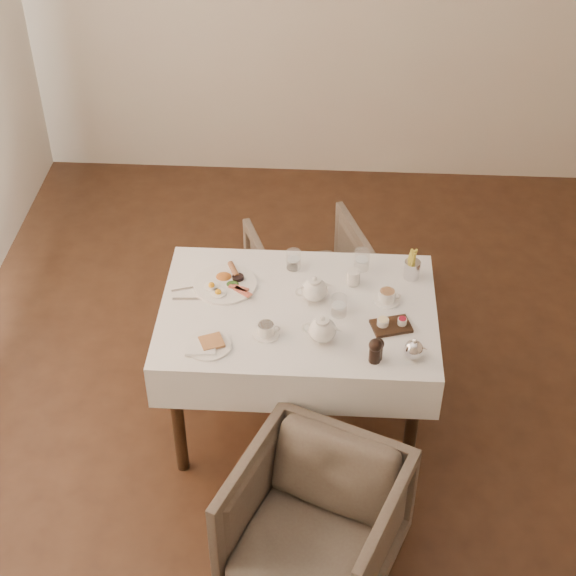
% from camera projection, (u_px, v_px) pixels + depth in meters
% --- Properties ---
extents(table, '(1.28, 0.88, 0.75)m').
position_uv_depth(table, '(298.00, 327.00, 4.14)').
color(table, black).
rests_on(table, ground).
extents(armchair_near, '(0.87, 0.88, 0.61)m').
position_uv_depth(armchair_near, '(315.00, 524.00, 3.69)').
color(armchair_near, brown).
rests_on(armchair_near, ground).
extents(armchair_far, '(0.79, 0.80, 0.57)m').
position_uv_depth(armchair_far, '(309.00, 276.00, 5.01)').
color(armchair_far, brown).
rests_on(armchair_far, ground).
extents(breakfast_plate, '(0.30, 0.30, 0.04)m').
position_uv_depth(breakfast_plate, '(226.00, 283.00, 4.20)').
color(breakfast_plate, white).
rests_on(breakfast_plate, table).
extents(side_plate, '(0.20, 0.20, 0.02)m').
position_uv_depth(side_plate, '(207.00, 345.00, 3.86)').
color(side_plate, white).
rests_on(side_plate, table).
extents(teapot_centre, '(0.20, 0.18, 0.13)m').
position_uv_depth(teapot_centre, '(315.00, 288.00, 4.08)').
color(teapot_centre, white).
rests_on(teapot_centre, table).
extents(teapot_front, '(0.18, 0.15, 0.14)m').
position_uv_depth(teapot_front, '(322.00, 329.00, 3.86)').
color(teapot_front, white).
rests_on(teapot_front, table).
extents(creamer, '(0.07, 0.07, 0.07)m').
position_uv_depth(creamer, '(353.00, 277.00, 4.19)').
color(creamer, white).
rests_on(creamer, table).
extents(teacup_near, '(0.12, 0.12, 0.06)m').
position_uv_depth(teacup_near, '(266.00, 330.00, 3.92)').
color(teacup_near, white).
rests_on(teacup_near, table).
extents(teacup_far, '(0.12, 0.12, 0.06)m').
position_uv_depth(teacup_far, '(387.00, 296.00, 4.10)').
color(teacup_far, white).
rests_on(teacup_far, table).
extents(glass_left, '(0.07, 0.07, 0.10)m').
position_uv_depth(glass_left, '(294.00, 260.00, 4.28)').
color(glass_left, silver).
rests_on(glass_left, table).
extents(glass_mid, '(0.08, 0.08, 0.10)m').
position_uv_depth(glass_mid, '(339.00, 306.00, 4.01)').
color(glass_mid, silver).
rests_on(glass_mid, table).
extents(glass_right, '(0.08, 0.08, 0.10)m').
position_uv_depth(glass_right, '(362.00, 260.00, 4.27)').
color(glass_right, silver).
rests_on(glass_right, table).
extents(condiment_board, '(0.20, 0.16, 0.04)m').
position_uv_depth(condiment_board, '(391.00, 325.00, 3.96)').
color(condiment_board, black).
rests_on(condiment_board, table).
extents(pepper_mill_left, '(0.06, 0.06, 0.11)m').
position_uv_depth(pepper_mill_left, '(378.00, 349.00, 3.78)').
color(pepper_mill_left, black).
rests_on(pepper_mill_left, table).
extents(pepper_mill_right, '(0.07, 0.07, 0.12)m').
position_uv_depth(pepper_mill_right, '(375.00, 350.00, 3.76)').
color(pepper_mill_right, black).
rests_on(pepper_mill_right, table).
extents(silver_pot, '(0.11, 0.09, 0.11)m').
position_uv_depth(silver_pot, '(414.00, 348.00, 3.79)').
color(silver_pot, white).
rests_on(silver_pot, table).
extents(fries_cup, '(0.08, 0.08, 0.16)m').
position_uv_depth(fries_cup, '(412.00, 265.00, 4.20)').
color(fries_cup, silver).
rests_on(fries_cup, table).
extents(cutlery_fork, '(0.17, 0.07, 0.00)m').
position_uv_depth(cutlery_fork, '(189.00, 288.00, 4.18)').
color(cutlery_fork, silver).
rests_on(cutlery_fork, table).
extents(cutlery_knife, '(0.19, 0.03, 0.00)m').
position_uv_depth(cutlery_knife, '(193.00, 299.00, 4.12)').
color(cutlery_knife, silver).
rests_on(cutlery_knife, table).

